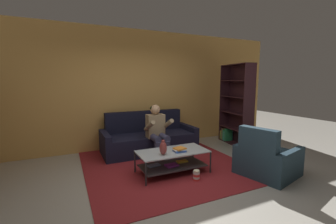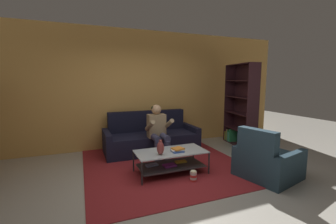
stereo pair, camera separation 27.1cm
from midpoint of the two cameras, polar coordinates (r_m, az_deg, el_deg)
name	(u,v)px [view 2 (the right image)]	position (r m, az deg, el deg)	size (l,w,h in m)	color
ground	(173,185)	(3.76, 3.33, -18.15)	(16.80, 16.80, 0.00)	#A7A297
back_partition	(135,89)	(5.71, -7.00, 5.79)	(8.40, 0.12, 2.90)	#D39A4C
couch	(151,138)	(5.38, -2.95, -6.72)	(2.16, 0.91, 0.92)	black
person_seated_center	(158,129)	(4.80, -0.90, -4.41)	(0.50, 0.58, 1.15)	#3A3A57
coffee_table	(171,159)	(4.11, 2.58, -11.74)	(1.25, 0.62, 0.41)	#B2BEC5
area_rug	(162,162)	(4.71, 0.03, -12.59)	(3.00, 3.35, 0.01)	maroon
vase	(160,148)	(3.84, 0.12, -9.09)	(0.13, 0.13, 0.25)	maroon
book_stack	(178,150)	(4.03, 4.40, -9.58)	(0.24, 0.21, 0.07)	#375CBA
bookshelf	(241,109)	(6.13, 19.26, 0.67)	(0.46, 1.12, 2.08)	#371A21
armchair	(267,162)	(4.34, 25.48, -11.36)	(1.06, 1.06, 0.89)	#233845
popcorn_tub	(193,176)	(3.89, 8.52, -15.75)	(0.11, 0.11, 0.19)	red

